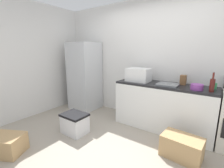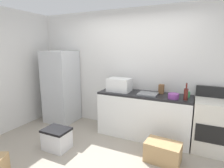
{
  "view_description": "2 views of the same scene",
  "coord_description": "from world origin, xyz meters",
  "px_view_note": "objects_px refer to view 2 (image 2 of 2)",
  "views": [
    {
      "loc": [
        1.13,
        -1.69,
        1.52
      ],
      "look_at": [
        -0.51,
        0.63,
        0.9
      ],
      "focal_mm": 24.58,
      "sensor_mm": 36.0,
      "label": 1
    },
    {
      "loc": [
        1.19,
        -2.19,
        1.78
      ],
      "look_at": [
        -0.21,
        0.78,
        1.12
      ],
      "focal_mm": 28.82,
      "sensor_mm": 36.0,
      "label": 2
    }
  ],
  "objects_px": {
    "refrigerator": "(61,87)",
    "cardboard_box_medium": "(163,152)",
    "wine_bottle": "(186,94)",
    "knife_block": "(161,89)",
    "stove_oven": "(212,125)",
    "coffee_mug": "(188,94)",
    "microwave": "(119,85)",
    "mixing_bowl": "(173,96)",
    "storage_bin": "(57,139)"
  },
  "relations": [
    {
      "from": "mixing_bowl",
      "to": "stove_oven",
      "type": "bearing_deg",
      "value": 11.74
    },
    {
      "from": "microwave",
      "to": "storage_bin",
      "type": "relative_size",
      "value": 1.0
    },
    {
      "from": "microwave",
      "to": "cardboard_box_medium",
      "type": "relative_size",
      "value": 0.85
    },
    {
      "from": "knife_block",
      "to": "microwave",
      "type": "bearing_deg",
      "value": -168.67
    },
    {
      "from": "microwave",
      "to": "mixing_bowl",
      "type": "relative_size",
      "value": 2.42
    },
    {
      "from": "microwave",
      "to": "stove_oven",
      "type": "bearing_deg",
      "value": 0.9
    },
    {
      "from": "wine_bottle",
      "to": "refrigerator",
      "type": "bearing_deg",
      "value": 178.12
    },
    {
      "from": "refrigerator",
      "to": "cardboard_box_medium",
      "type": "xyz_separation_m",
      "value": [
        2.57,
        -0.65,
        -0.7
      ]
    },
    {
      "from": "refrigerator",
      "to": "mixing_bowl",
      "type": "distance_m",
      "value": 2.62
    },
    {
      "from": "refrigerator",
      "to": "storage_bin",
      "type": "bearing_deg",
      "value": -53.93
    },
    {
      "from": "stove_oven",
      "to": "storage_bin",
      "type": "xyz_separation_m",
      "value": [
        -2.48,
        -1.14,
        -0.27
      ]
    },
    {
      "from": "microwave",
      "to": "coffee_mug",
      "type": "xyz_separation_m",
      "value": [
        1.31,
        0.1,
        -0.09
      ]
    },
    {
      "from": "refrigerator",
      "to": "wine_bottle",
      "type": "bearing_deg",
      "value": -1.88
    },
    {
      "from": "cardboard_box_medium",
      "to": "coffee_mug",
      "type": "bearing_deg",
      "value": 70.96
    },
    {
      "from": "wine_bottle",
      "to": "knife_block",
      "type": "distance_m",
      "value": 0.55
    },
    {
      "from": "microwave",
      "to": "mixing_bowl",
      "type": "height_order",
      "value": "microwave"
    },
    {
      "from": "wine_bottle",
      "to": "coffee_mug",
      "type": "xyz_separation_m",
      "value": [
        0.02,
        0.22,
        -0.06
      ]
    },
    {
      "from": "knife_block",
      "to": "storage_bin",
      "type": "xyz_separation_m",
      "value": [
        -1.56,
        -1.28,
        -0.8
      ]
    },
    {
      "from": "refrigerator",
      "to": "mixing_bowl",
      "type": "relative_size",
      "value": 9.06
    },
    {
      "from": "stove_oven",
      "to": "wine_bottle",
      "type": "xyz_separation_m",
      "value": [
        -0.45,
        -0.15,
        0.54
      ]
    },
    {
      "from": "refrigerator",
      "to": "knife_block",
      "type": "bearing_deg",
      "value": 4.7
    },
    {
      "from": "coffee_mug",
      "to": "mixing_bowl",
      "type": "bearing_deg",
      "value": -136.74
    },
    {
      "from": "microwave",
      "to": "coffee_mug",
      "type": "distance_m",
      "value": 1.32
    },
    {
      "from": "refrigerator",
      "to": "cardboard_box_medium",
      "type": "height_order",
      "value": "refrigerator"
    },
    {
      "from": "storage_bin",
      "to": "stove_oven",
      "type": "bearing_deg",
      "value": 24.68
    },
    {
      "from": "mixing_bowl",
      "to": "storage_bin",
      "type": "height_order",
      "value": "mixing_bowl"
    },
    {
      "from": "microwave",
      "to": "wine_bottle",
      "type": "relative_size",
      "value": 1.53
    },
    {
      "from": "wine_bottle",
      "to": "storage_bin",
      "type": "xyz_separation_m",
      "value": [
        -2.03,
        -0.99,
        -0.82
      ]
    },
    {
      "from": "stove_oven",
      "to": "microwave",
      "type": "bearing_deg",
      "value": -179.1
    },
    {
      "from": "stove_oven",
      "to": "cardboard_box_medium",
      "type": "distance_m",
      "value": 1.04
    },
    {
      "from": "microwave",
      "to": "coffee_mug",
      "type": "relative_size",
      "value": 4.6
    },
    {
      "from": "refrigerator",
      "to": "coffee_mug",
      "type": "relative_size",
      "value": 17.21
    },
    {
      "from": "knife_block",
      "to": "storage_bin",
      "type": "height_order",
      "value": "knife_block"
    },
    {
      "from": "mixing_bowl",
      "to": "storage_bin",
      "type": "xyz_separation_m",
      "value": [
        -1.83,
        -1.0,
        -0.75
      ]
    },
    {
      "from": "stove_oven",
      "to": "coffee_mug",
      "type": "xyz_separation_m",
      "value": [
        -0.43,
        0.08,
        0.48
      ]
    },
    {
      "from": "microwave",
      "to": "coffee_mug",
      "type": "bearing_deg",
      "value": 4.48
    },
    {
      "from": "microwave",
      "to": "cardboard_box_medium",
      "type": "distance_m",
      "value": 1.52
    },
    {
      "from": "knife_block",
      "to": "mixing_bowl",
      "type": "bearing_deg",
      "value": -46.24
    },
    {
      "from": "coffee_mug",
      "to": "refrigerator",
      "type": "bearing_deg",
      "value": -177.36
    },
    {
      "from": "stove_oven",
      "to": "coffee_mug",
      "type": "bearing_deg",
      "value": 170.02
    },
    {
      "from": "refrigerator",
      "to": "stove_oven",
      "type": "distance_m",
      "value": 3.29
    },
    {
      "from": "wine_bottle",
      "to": "mixing_bowl",
      "type": "distance_m",
      "value": 0.21
    },
    {
      "from": "wine_bottle",
      "to": "mixing_bowl",
      "type": "bearing_deg",
      "value": 176.77
    },
    {
      "from": "refrigerator",
      "to": "wine_bottle",
      "type": "height_order",
      "value": "refrigerator"
    },
    {
      "from": "stove_oven",
      "to": "coffee_mug",
      "type": "relative_size",
      "value": 11.0
    },
    {
      "from": "refrigerator",
      "to": "knife_block",
      "type": "relative_size",
      "value": 9.56
    },
    {
      "from": "refrigerator",
      "to": "microwave",
      "type": "relative_size",
      "value": 3.74
    },
    {
      "from": "knife_block",
      "to": "cardboard_box_medium",
      "type": "height_order",
      "value": "knife_block"
    },
    {
      "from": "microwave",
      "to": "mixing_bowl",
      "type": "bearing_deg",
      "value": -5.7
    },
    {
      "from": "knife_block",
      "to": "cardboard_box_medium",
      "type": "xyz_separation_m",
      "value": [
        0.22,
        -0.85,
        -0.83
      ]
    }
  ]
}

